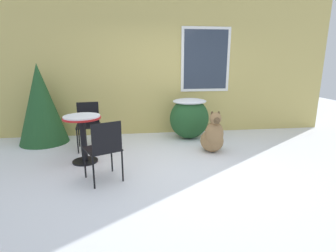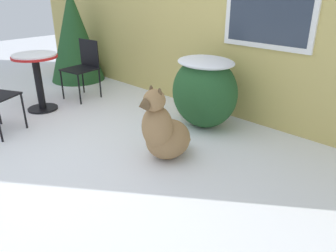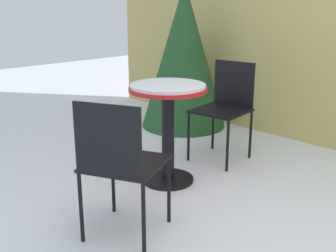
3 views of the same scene
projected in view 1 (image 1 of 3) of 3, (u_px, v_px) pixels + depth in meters
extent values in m
plane|color=white|center=(173.00, 169.00, 4.11)|extent=(16.00, 16.00, 0.00)
cube|color=tan|center=(159.00, 66.00, 5.85)|extent=(8.00, 0.06, 3.07)
cube|color=white|center=(206.00, 60.00, 5.91)|extent=(1.12, 0.04, 1.42)
cube|color=#2D3847|center=(206.00, 60.00, 5.89)|extent=(1.00, 0.01, 1.30)
ellipsoid|color=#235128|center=(189.00, 119.00, 5.66)|extent=(0.84, 0.71, 0.88)
ellipsoid|color=white|center=(190.00, 101.00, 5.57)|extent=(0.72, 0.60, 0.12)
cone|color=#235128|center=(41.00, 104.00, 5.26)|extent=(0.96, 0.96, 1.61)
cylinder|color=black|center=(85.00, 161.00, 4.40)|extent=(0.41, 0.41, 0.03)
cylinder|color=black|center=(84.00, 140.00, 4.31)|extent=(0.10, 0.10, 0.72)
cylinder|color=red|center=(82.00, 118.00, 4.22)|extent=(0.60, 0.60, 0.03)
cylinder|color=white|center=(82.00, 116.00, 4.22)|extent=(0.58, 0.58, 0.02)
cube|color=black|center=(89.00, 126.00, 4.94)|extent=(0.50, 0.50, 0.02)
cube|color=black|center=(88.00, 113.00, 5.09)|extent=(0.41, 0.07, 0.41)
cylinder|color=black|center=(78.00, 142.00, 4.75)|extent=(0.02, 0.02, 0.45)
cylinder|color=black|center=(101.00, 140.00, 4.86)|extent=(0.02, 0.02, 0.45)
cylinder|color=black|center=(79.00, 136.00, 5.14)|extent=(0.02, 0.02, 0.45)
cylinder|color=black|center=(100.00, 134.00, 5.24)|extent=(0.02, 0.02, 0.45)
cube|color=black|center=(102.00, 149.00, 3.65)|extent=(0.59, 0.59, 0.02)
cube|color=black|center=(107.00, 138.00, 3.42)|extent=(0.37, 0.19, 0.41)
cylinder|color=black|center=(112.00, 157.00, 3.98)|extent=(0.02, 0.02, 0.45)
cylinder|color=black|center=(85.00, 163.00, 3.76)|extent=(0.02, 0.02, 0.45)
cylinder|color=black|center=(122.00, 166.00, 3.64)|extent=(0.02, 0.02, 0.45)
cylinder|color=black|center=(94.00, 173.00, 3.43)|extent=(0.02, 0.02, 0.45)
ellipsoid|color=#937047|center=(212.00, 141.00, 4.88)|extent=(0.45, 0.50, 0.41)
ellipsoid|color=#937047|center=(214.00, 134.00, 4.70)|extent=(0.34, 0.30, 0.45)
sphere|color=#937047|center=(215.00, 118.00, 4.60)|extent=(0.21, 0.21, 0.21)
cone|color=brown|center=(218.00, 121.00, 4.46)|extent=(0.12, 0.09, 0.12)
ellipsoid|color=brown|center=(212.00, 114.00, 4.59)|extent=(0.05, 0.03, 0.10)
ellipsoid|color=brown|center=(219.00, 114.00, 4.60)|extent=(0.05, 0.03, 0.10)
ellipsoid|color=#937047|center=(209.00, 143.00, 5.13)|extent=(0.09, 0.23, 0.08)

